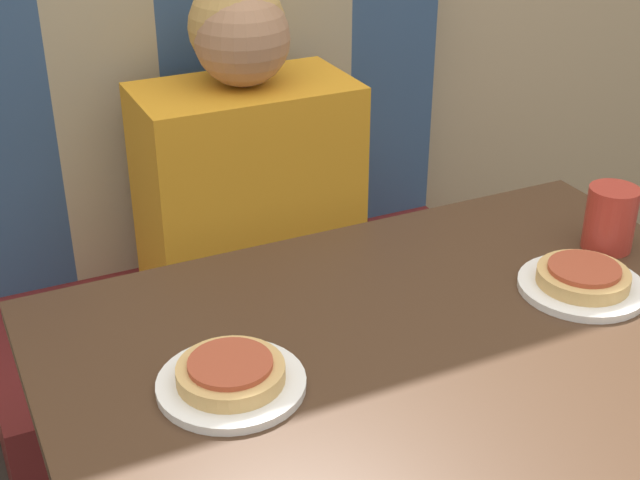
# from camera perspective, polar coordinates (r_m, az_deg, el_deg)

# --- Properties ---
(booth_seat) EXTENTS (1.13, 0.56, 0.46)m
(booth_seat) POSITION_cam_1_polar(r_m,az_deg,el_deg) (2.09, -4.13, -8.58)
(booth_seat) COLOR #5B1919
(booth_seat) RESTS_ON ground_plane
(booth_backrest) EXTENTS (1.13, 0.08, 0.65)m
(booth_backrest) POSITION_cam_1_polar(r_m,az_deg,el_deg) (2.03, -7.20, 7.96)
(booth_backrest) COLOR navy
(booth_backrest) RESTS_ON booth_seat
(dining_table) EXTENTS (1.06, 0.72, 0.76)m
(dining_table) POSITION_cam_1_polar(r_m,az_deg,el_deg) (1.33, 6.50, -9.72)
(dining_table) COLOR #422B1C
(dining_table) RESTS_ON ground_plane
(person) EXTENTS (0.43, 0.24, 0.67)m
(person) POSITION_cam_1_polar(r_m,az_deg,el_deg) (1.83, -4.73, 5.10)
(person) COLOR orange
(person) RESTS_ON booth_seat
(plate_left) EXTENTS (0.20, 0.20, 0.01)m
(plate_left) POSITION_cam_1_polar(r_m,az_deg,el_deg) (1.18, -5.69, -9.14)
(plate_left) COLOR white
(plate_left) RESTS_ON dining_table
(plate_right) EXTENTS (0.20, 0.20, 0.01)m
(plate_right) POSITION_cam_1_polar(r_m,az_deg,el_deg) (1.44, 16.40, -2.88)
(plate_right) COLOR white
(plate_right) RESTS_ON dining_table
(pizza_left) EXTENTS (0.14, 0.14, 0.03)m
(pizza_left) POSITION_cam_1_polar(r_m,az_deg,el_deg) (1.17, -5.74, -8.37)
(pizza_left) COLOR tan
(pizza_left) RESTS_ON plate_left
(pizza_right) EXTENTS (0.14, 0.14, 0.03)m
(pizza_right) POSITION_cam_1_polar(r_m,az_deg,el_deg) (1.43, 16.50, -2.20)
(pizza_right) COLOR tan
(pizza_right) RESTS_ON plate_right
(drinking_cup) EXTENTS (0.08, 0.08, 0.11)m
(drinking_cup) POSITION_cam_1_polar(r_m,az_deg,el_deg) (1.55, 18.09, 1.33)
(drinking_cup) COLOR #B23328
(drinking_cup) RESTS_ON dining_table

